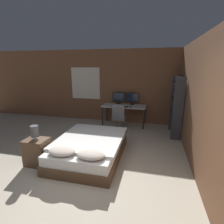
{
  "coord_description": "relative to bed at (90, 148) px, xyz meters",
  "views": [
    {
      "loc": [
        1.1,
        -2.16,
        2.11
      ],
      "look_at": [
        -0.09,
        2.82,
        0.75
      ],
      "focal_mm": 28.0,
      "sensor_mm": 36.0,
      "label": 1
    }
  ],
  "objects": [
    {
      "name": "nightstand",
      "position": [
        -1.02,
        -0.53,
        0.05
      ],
      "size": [
        0.48,
        0.39,
        0.59
      ],
      "color": "brown",
      "rests_on": "ground_plane"
    },
    {
      "name": "monitor_right",
      "position": [
        0.64,
        2.77,
        0.73
      ],
      "size": [
        0.45,
        0.16,
        0.43
      ],
      "color": "black",
      "rests_on": "desk"
    },
    {
      "name": "bedside_lamp",
      "position": [
        -1.02,
        -0.53,
        0.52
      ],
      "size": [
        0.16,
        0.16,
        0.31
      ],
      "color": "gray",
      "rests_on": "nightstand"
    },
    {
      "name": "wall_back",
      "position": [
        0.26,
        2.94,
        1.11
      ],
      "size": [
        12.0,
        0.08,
        2.7
      ],
      "color": "brown",
      "rests_on": "ground_plane"
    },
    {
      "name": "bookshelf",
      "position": [
        2.09,
        1.87,
        0.78
      ],
      "size": [
        0.29,
        0.86,
        1.83
      ],
      "color": "#333338",
      "rests_on": "ground_plane"
    },
    {
      "name": "monitor_left",
      "position": [
        0.12,
        2.77,
        0.73
      ],
      "size": [
        0.45,
        0.16,
        0.43
      ],
      "color": "black",
      "rests_on": "desk"
    },
    {
      "name": "desk",
      "position": [
        0.38,
        2.53,
        0.41
      ],
      "size": [
        1.55,
        0.69,
        0.73
      ],
      "color": "beige",
      "rests_on": "ground_plane"
    },
    {
      "name": "computer_mouse",
      "position": [
        0.65,
        2.29,
        0.51
      ],
      "size": [
        0.07,
        0.05,
        0.04
      ],
      "color": "black",
      "rests_on": "desk"
    },
    {
      "name": "wall_side_right",
      "position": [
        2.28,
        0.15,
        1.11
      ],
      "size": [
        0.06,
        12.0,
        2.7
      ],
      "color": "brown",
      "rests_on": "ground_plane"
    },
    {
      "name": "bed",
      "position": [
        0.0,
        0.0,
        0.0
      ],
      "size": [
        1.47,
        1.96,
        0.55
      ],
      "color": "brown",
      "rests_on": "ground_plane"
    },
    {
      "name": "ground_plane",
      "position": [
        0.28,
        -1.35,
        -0.24
      ],
      "size": [
        20.0,
        20.0,
        0.0
      ],
      "primitive_type": "plane",
      "color": "#B2A893"
    },
    {
      "name": "keyboard",
      "position": [
        0.38,
        2.29,
        0.5
      ],
      "size": [
        0.37,
        0.13,
        0.02
      ],
      "color": "black",
      "rests_on": "desk"
    },
    {
      "name": "office_chair",
      "position": [
        0.34,
        1.8,
        0.14
      ],
      "size": [
        0.52,
        0.52,
        0.95
      ],
      "color": "black",
      "rests_on": "ground_plane"
    }
  ]
}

